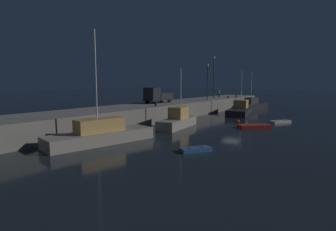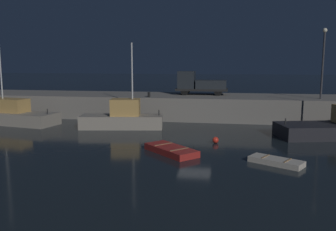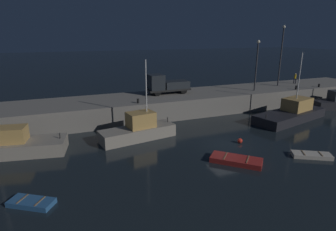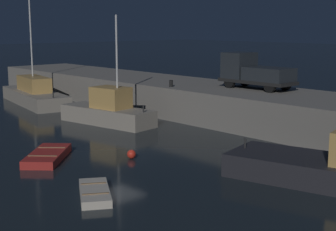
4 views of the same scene
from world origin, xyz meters
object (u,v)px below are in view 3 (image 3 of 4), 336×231
fishing_trawler_red (291,113)px  lamp_post_east (281,52)px  fishing_boat_white (139,130)px  rowboat_white_mid (31,203)px  dinghy_red_small (236,160)px  utility_truck (166,85)px  dockworker (295,78)px  lamp_post_west (257,61)px  bollard_east (319,85)px  dinghy_orange_near (312,155)px  mooring_buoy_near (240,141)px  bollard_central (138,101)px  bollard_west (296,88)px

fishing_trawler_red → lamp_post_east: bearing=57.7°
fishing_boat_white → rowboat_white_mid: bearing=-137.4°
dinghy_red_small → utility_truck: 17.24m
fishing_boat_white → dockworker: size_ratio=4.70×
rowboat_white_mid → utility_truck: 23.50m
lamp_post_west → bollard_east: size_ratio=14.52×
dinghy_red_small → bollard_east: size_ratio=8.58×
dinghy_orange_near → dinghy_red_small: size_ratio=0.81×
rowboat_white_mid → mooring_buoy_near: (18.01, 3.79, 0.07)m
lamp_post_east → dockworker: lamp_post_east is taller
fishing_boat_white → rowboat_white_mid: size_ratio=2.66×
lamp_post_west → bollard_central: bearing=-176.1°
lamp_post_east → bollard_central: size_ratio=17.34×
fishing_boat_white → bollard_central: 5.38m
dinghy_red_small → dockworker: 28.31m
lamp_post_east → bollard_west: bearing=-84.4°
fishing_trawler_red → fishing_boat_white: (-19.10, 0.66, 0.11)m
mooring_buoy_near → rowboat_white_mid: bearing=-168.1°
utility_truck → bollard_east: 23.54m
dinghy_red_small → bollard_east: bollard_east is taller
fishing_trawler_red → utility_truck: bearing=143.9°
utility_truck → dinghy_orange_near: bearing=-71.4°
fishing_trawler_red → bollard_west: bearing=42.2°
fishing_trawler_red → dinghy_red_small: 15.25m
bollard_west → dockworker: bearing=46.9°
lamp_post_east → bollard_west: (0.33, -3.31, -4.85)m
bollard_east → fishing_trawler_red: bearing=-152.7°
mooring_buoy_near → bollard_east: bearing=24.5°
dinghy_orange_near → lamp_post_east: bearing=55.7°
dinghy_red_small → bollard_central: 14.09m
fishing_trawler_red → mooring_buoy_near: bearing=-158.4°
dinghy_orange_near → bollard_east: bollard_east is taller
fishing_boat_white → bollard_east: fishing_boat_white is taller
lamp_post_west → dinghy_orange_near: bearing=-111.4°
dinghy_orange_near → bollard_central: bollard_central is taller
bollard_central → bollard_east: size_ratio=1.08×
mooring_buoy_near → lamp_post_west: size_ratio=0.07×
rowboat_white_mid → mooring_buoy_near: bearing=11.9°
lamp_post_east → dinghy_orange_near: bearing=-124.3°
dinghy_orange_near → rowboat_white_mid: dinghy_orange_near is taller
bollard_west → bollard_east: bollard_west is taller
lamp_post_east → dinghy_red_small: bearing=-139.2°
lamp_post_west → utility_truck: size_ratio=1.19×
dinghy_red_small → rowboat_white_mid: bearing=-178.8°
bollard_central → mooring_buoy_near: bearing=-52.8°
lamp_post_west → bollard_central: size_ratio=13.46×
dinghy_orange_near → dockworker: size_ratio=2.00×
dinghy_red_small → dockworker: bearing=36.4°
dinghy_orange_near → dockworker: bearing=48.6°
fishing_boat_white → bollard_east: (29.50, 4.72, 1.71)m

